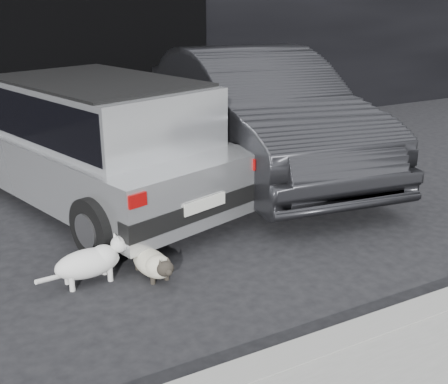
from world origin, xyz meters
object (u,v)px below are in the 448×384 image
second_car (255,111)px  cat_siamese (154,264)px  cat_white (92,261)px  silver_hatchback (95,136)px

second_car → cat_siamese: second_car is taller
cat_siamese → cat_white: (-0.50, 0.18, 0.07)m
silver_hatchback → cat_white: silver_hatchback is taller
second_car → cat_white: bearing=-136.1°
second_car → cat_siamese: size_ratio=6.32×
silver_hatchback → cat_white: bearing=-124.3°
second_car → cat_white: second_car is taller
silver_hatchback → cat_siamese: (-0.14, -2.14, -0.68)m
silver_hatchback → cat_siamese: size_ratio=5.43×
silver_hatchback → cat_white: 2.16m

